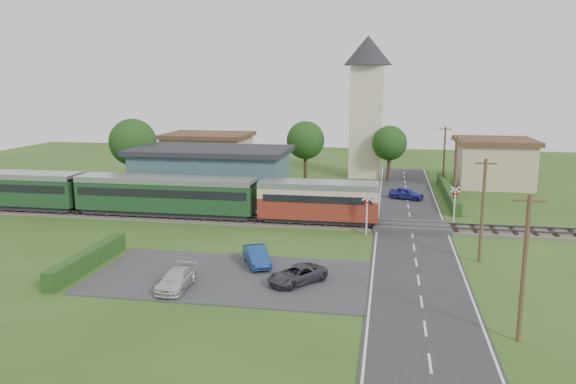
% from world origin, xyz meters
% --- Properties ---
extents(ground, '(120.00, 120.00, 0.00)m').
position_xyz_m(ground, '(0.00, 0.00, 0.00)').
color(ground, '#2D4C19').
extents(railway_track, '(76.00, 3.20, 0.49)m').
position_xyz_m(railway_track, '(0.00, 2.00, 0.11)').
color(railway_track, '#4C443D').
rests_on(railway_track, ground).
extents(road, '(6.00, 70.00, 0.05)m').
position_xyz_m(road, '(10.00, 0.00, 0.03)').
color(road, '#28282B').
rests_on(road, ground).
extents(car_park, '(17.00, 9.00, 0.08)m').
position_xyz_m(car_park, '(-1.50, -12.00, 0.04)').
color(car_park, '#333335').
rests_on(car_park, ground).
extents(crossing_deck, '(6.20, 3.40, 0.45)m').
position_xyz_m(crossing_deck, '(10.00, 2.00, 0.23)').
color(crossing_deck, '#333335').
rests_on(crossing_deck, ground).
extents(platform, '(30.00, 3.00, 0.45)m').
position_xyz_m(platform, '(-10.00, 5.20, 0.23)').
color(platform, gray).
rests_on(platform, ground).
extents(equipment_hut, '(2.30, 2.30, 2.55)m').
position_xyz_m(equipment_hut, '(-18.00, 5.20, 1.75)').
color(equipment_hut, beige).
rests_on(equipment_hut, platform).
extents(station_building, '(16.00, 9.00, 5.30)m').
position_xyz_m(station_building, '(-10.00, 10.99, 2.69)').
color(station_building, '#43666C').
rests_on(station_building, ground).
extents(train, '(43.20, 2.90, 3.40)m').
position_xyz_m(train, '(-14.51, 2.00, 2.18)').
color(train, '#232328').
rests_on(train, ground).
extents(church_tower, '(6.00, 6.00, 17.60)m').
position_xyz_m(church_tower, '(5.00, 28.00, 10.23)').
color(church_tower, beige).
rests_on(church_tower, ground).
extents(house_west, '(10.80, 8.80, 5.50)m').
position_xyz_m(house_west, '(-15.00, 25.00, 2.79)').
color(house_west, tan).
rests_on(house_west, ground).
extents(house_east, '(8.80, 8.80, 5.50)m').
position_xyz_m(house_east, '(20.00, 24.00, 2.80)').
color(house_east, tan).
rests_on(house_east, ground).
extents(hedge_carpark, '(0.80, 9.00, 1.20)m').
position_xyz_m(hedge_carpark, '(-11.00, -12.00, 0.60)').
color(hedge_carpark, '#193814').
rests_on(hedge_carpark, ground).
extents(hedge_roadside, '(0.80, 18.00, 1.20)m').
position_xyz_m(hedge_roadside, '(14.20, 16.00, 0.60)').
color(hedge_roadside, '#193814').
rests_on(hedge_roadside, ground).
extents(hedge_station, '(22.00, 0.80, 1.30)m').
position_xyz_m(hedge_station, '(-10.00, 15.50, 0.65)').
color(hedge_station, '#193814').
rests_on(hedge_station, ground).
extents(tree_a, '(5.20, 5.20, 8.00)m').
position_xyz_m(tree_a, '(-20.00, 14.00, 5.38)').
color(tree_a, '#332316').
rests_on(tree_a, ground).
extents(tree_b, '(4.60, 4.60, 7.34)m').
position_xyz_m(tree_b, '(-2.00, 23.00, 5.02)').
color(tree_b, '#332316').
rests_on(tree_b, ground).
extents(tree_c, '(4.20, 4.20, 6.78)m').
position_xyz_m(tree_c, '(8.00, 25.00, 4.65)').
color(tree_c, '#332316').
rests_on(tree_c, ground).
extents(utility_pole_a, '(1.40, 0.22, 7.00)m').
position_xyz_m(utility_pole_a, '(14.20, -18.00, 3.63)').
color(utility_pole_a, '#473321').
rests_on(utility_pole_a, ground).
extents(utility_pole_b, '(1.40, 0.22, 7.00)m').
position_xyz_m(utility_pole_b, '(14.20, -6.00, 3.63)').
color(utility_pole_b, '#473321').
rests_on(utility_pole_b, ground).
extents(utility_pole_c, '(1.40, 0.22, 7.00)m').
position_xyz_m(utility_pole_c, '(14.20, 10.00, 3.63)').
color(utility_pole_c, '#473321').
rests_on(utility_pole_c, ground).
extents(utility_pole_d, '(1.40, 0.22, 7.00)m').
position_xyz_m(utility_pole_d, '(14.20, 22.00, 3.63)').
color(utility_pole_d, '#473321').
rests_on(utility_pole_d, ground).
extents(crossing_signal_near, '(0.84, 0.28, 3.28)m').
position_xyz_m(crossing_signal_near, '(6.40, -0.41, 2.14)').
color(crossing_signal_near, silver).
rests_on(crossing_signal_near, ground).
extents(crossing_signal_far, '(0.84, 0.28, 3.28)m').
position_xyz_m(crossing_signal_far, '(13.60, 4.39, 2.14)').
color(crossing_signal_far, silver).
rests_on(crossing_signal_far, ground).
extents(streetlamp_west, '(0.30, 0.30, 5.15)m').
position_xyz_m(streetlamp_west, '(-22.00, 20.00, 3.04)').
color(streetlamp_west, '#3F3F47').
rests_on(streetlamp_west, ground).
extents(streetlamp_east, '(0.30, 0.30, 5.15)m').
position_xyz_m(streetlamp_east, '(16.00, 27.00, 3.04)').
color(streetlamp_east, '#3F3F47').
rests_on(streetlamp_east, ground).
extents(car_on_road, '(3.80, 2.51, 1.20)m').
position_xyz_m(car_on_road, '(9.88, 14.03, 0.65)').
color(car_on_road, navy).
rests_on(car_on_road, road).
extents(car_park_blue, '(2.72, 3.91, 1.22)m').
position_xyz_m(car_park_blue, '(-0.36, -9.50, 0.69)').
color(car_park_blue, navy).
rests_on(car_park_blue, car_park).
extents(car_park_silver, '(1.58, 3.84, 1.11)m').
position_xyz_m(car_park_silver, '(-3.98, -14.50, 0.64)').
color(car_park_silver, silver).
rests_on(car_park_silver, car_park).
extents(car_park_dark, '(3.79, 4.06, 1.06)m').
position_xyz_m(car_park_dark, '(2.80, -12.42, 0.61)').
color(car_park_dark, '#32333B').
rests_on(car_park_dark, car_park).
extents(pedestrian_near, '(0.59, 0.43, 1.51)m').
position_xyz_m(pedestrian_near, '(-2.85, 4.95, 1.21)').
color(pedestrian_near, gray).
rests_on(pedestrian_near, platform).
extents(pedestrian_far, '(0.75, 0.88, 1.58)m').
position_xyz_m(pedestrian_far, '(-14.38, 5.20, 1.24)').
color(pedestrian_far, gray).
rests_on(pedestrian_far, platform).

